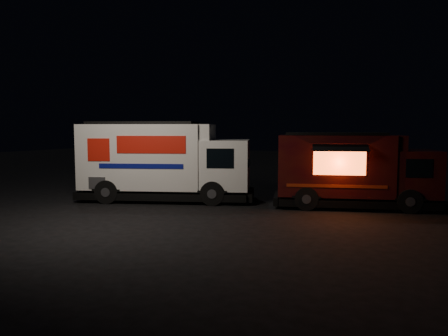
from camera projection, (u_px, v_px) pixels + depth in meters
ground at (198, 211)px, 15.12m from camera, size 80.00×80.00×0.00m
white_truck at (167, 161)px, 17.31m from camera, size 7.27×4.53×3.12m
red_truck at (356, 170)px, 15.78m from camera, size 6.19×3.68×2.71m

